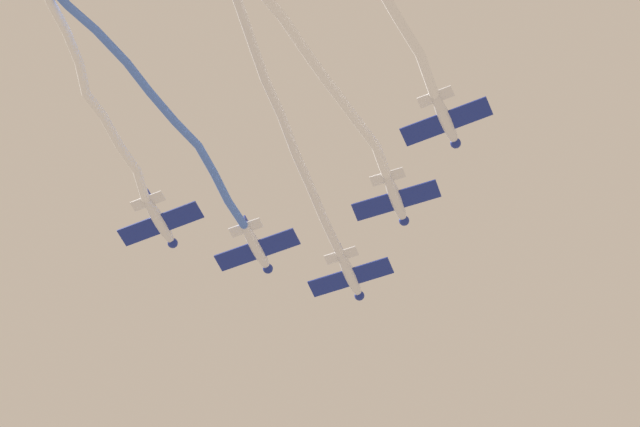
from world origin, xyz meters
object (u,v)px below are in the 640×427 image
(airplane_left_wing, at_px, (257,248))
(airplane_trail, at_px, (446,120))
(airplane_lead, at_px, (350,276))
(airplane_right_wing, at_px, (396,199))
(airplane_slot, at_px, (160,222))

(airplane_left_wing, distance_m, airplane_trail, 18.19)
(airplane_lead, bearing_deg, airplane_right_wing, -133.35)
(airplane_left_wing, xyz_separation_m, airplane_trail, (13.64, 12.03, 0.00))
(airplane_slot, bearing_deg, airplane_right_wing, -72.03)
(airplane_right_wing, bearing_deg, airplane_slot, 104.00)
(airplane_lead, relative_size, airplane_left_wing, 1.01)
(airplane_right_wing, xyz_separation_m, airplane_trail, (7.51, 2.18, -0.30))
(airplane_right_wing, height_order, airplane_slot, airplane_right_wing)
(airplane_right_wing, distance_m, airplane_trail, 7.83)
(airplane_left_wing, distance_m, airplane_slot, 7.82)
(airplane_left_wing, bearing_deg, airplane_lead, -47.39)
(airplane_left_wing, height_order, airplane_right_wing, airplane_right_wing)
(airplane_lead, bearing_deg, airplane_slot, 130.65)
(airplane_left_wing, distance_m, airplane_right_wing, 11.61)
(airplane_lead, relative_size, airplane_right_wing, 0.99)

